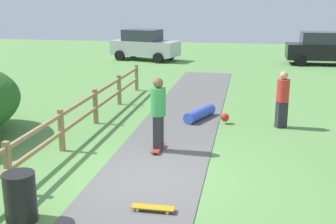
{
  "coord_description": "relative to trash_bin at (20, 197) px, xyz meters",
  "views": [
    {
      "loc": [
        2.0,
        -8.67,
        3.83
      ],
      "look_at": [
        0.06,
        1.91,
        1.0
      ],
      "focal_mm": 46.46,
      "sensor_mm": 36.0,
      "label": 1
    }
  ],
  "objects": [
    {
      "name": "skater_riding",
      "position": [
        1.65,
        3.98,
        0.63
      ],
      "size": [
        0.41,
        0.81,
        1.9
      ],
      "color": "#B23326",
      "rests_on": "asphalt_path"
    },
    {
      "name": "wooden_fence",
      "position": [
        -0.8,
        2.28,
        0.22
      ],
      "size": [
        0.12,
        18.12,
        1.1
      ],
      "color": "#997A51",
      "rests_on": "ground_plane"
    },
    {
      "name": "parked_car_silver",
      "position": [
        -2.65,
        20.47,
        0.51
      ],
      "size": [
        4.49,
        2.78,
        1.92
      ],
      "color": "#B7B7BC",
      "rests_on": "ground_plane"
    },
    {
      "name": "bystander_red",
      "position": [
        4.89,
        6.75,
        0.5
      ],
      "size": [
        0.51,
        0.51,
        1.73
      ],
      "color": "#2D2D33",
      "rests_on": "ground_plane"
    },
    {
      "name": "ground_plane",
      "position": [
        1.8,
        2.28,
        -0.45
      ],
      "size": [
        60.0,
        60.0,
        0.0
      ],
      "primitive_type": "plane",
      "color": "#60934C"
    },
    {
      "name": "skater_fallen",
      "position": [
        2.43,
        7.14,
        -0.25
      ],
      "size": [
        1.41,
        1.57,
        0.36
      ],
      "color": "blue",
      "rests_on": "asphalt_path"
    },
    {
      "name": "parked_car_black",
      "position": [
        8.11,
        20.46,
        0.51
      ],
      "size": [
        4.22,
        2.05,
        1.92
      ],
      "color": "black",
      "rests_on": "ground_plane"
    },
    {
      "name": "asphalt_path",
      "position": [
        1.8,
        2.28,
        -0.44
      ],
      "size": [
        2.4,
        28.0,
        0.02
      ],
      "primitive_type": "cube",
      "color": "#605E5B",
      "rests_on": "ground_plane"
    },
    {
      "name": "skateboard_loose",
      "position": [
        2.22,
        0.73,
        -0.36
      ],
      "size": [
        0.8,
        0.2,
        0.08
      ],
      "color": "#BF8C19",
      "rests_on": "asphalt_path"
    },
    {
      "name": "trash_bin",
      "position": [
        0.0,
        0.0,
        0.0
      ],
      "size": [
        0.56,
        0.56,
        0.9
      ],
      "primitive_type": "cylinder",
      "color": "black",
      "rests_on": "ground_plane"
    }
  ]
}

